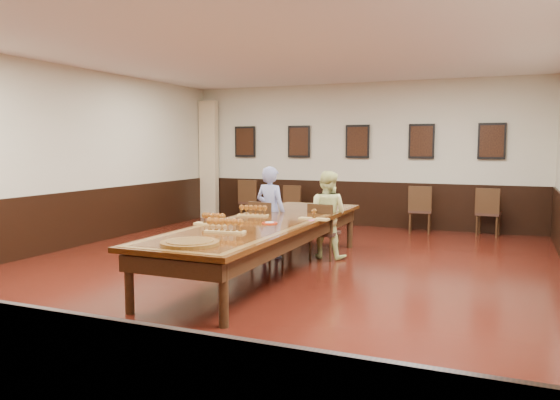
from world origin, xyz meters
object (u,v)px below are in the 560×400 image
at_px(chair_woman, 324,231).
at_px(carved_platter, 190,243).
at_px(person_man, 271,212).
at_px(chair_man, 267,230).
at_px(spare_chair_b, 295,205).
at_px(spare_chair_c, 420,209).
at_px(conference_table, 266,230).
at_px(spare_chair_a, 251,201).
at_px(person_woman, 327,215).
at_px(spare_chair_d, 488,212).

xyz_separation_m(chair_woman, carved_platter, (-0.44, -3.29, 0.32)).
bearing_deg(chair_woman, person_man, 18.12).
distance_m(chair_man, carved_platter, 3.01).
distance_m(spare_chair_b, spare_chair_c, 2.84).
xyz_separation_m(person_man, conference_table, (0.38, -1.02, -0.13)).
relative_size(spare_chair_a, person_man, 0.68).
relative_size(chair_woman, spare_chair_b, 0.99).
xyz_separation_m(spare_chair_a, carved_platter, (2.52, -6.68, 0.27)).
bearing_deg(chair_man, spare_chair_c, -105.83).
bearing_deg(chair_woman, person_woman, -90.00).
height_order(chair_woman, person_man, person_man).
height_order(spare_chair_a, carved_platter, spare_chair_a).
bearing_deg(spare_chair_d, chair_man, 54.75).
xyz_separation_m(spare_chair_c, person_man, (-1.86, -3.49, 0.25)).
relative_size(chair_woman, conference_table, 0.18).
bearing_deg(person_woman, chair_woman, 90.00).
relative_size(spare_chair_b, conference_table, 0.18).
distance_m(spare_chair_c, person_man, 3.96).
height_order(chair_man, chair_woman, chair_man).
distance_m(spare_chair_b, conference_table, 4.82).
bearing_deg(spare_chair_c, spare_chair_a, -7.85).
xyz_separation_m(spare_chair_b, spare_chair_d, (4.17, 0.01, 0.03)).
xyz_separation_m(spare_chair_a, conference_table, (2.50, -4.63, 0.11)).
relative_size(chair_woman, person_man, 0.61).
height_order(chair_woman, spare_chair_c, spare_chair_c).
xyz_separation_m(conference_table, carved_platter, (0.02, -2.05, 0.16)).
relative_size(spare_chair_a, person_woman, 0.71).
relative_size(spare_chair_c, person_man, 0.66).
bearing_deg(chair_man, spare_chair_b, -63.62).
relative_size(spare_chair_c, conference_table, 0.20).
distance_m(spare_chair_c, person_woman, 3.33).
height_order(chair_woman, person_woman, person_woman).
relative_size(chair_man, spare_chair_a, 0.93).
bearing_deg(person_woman, carved_platter, 85.96).
bearing_deg(carved_platter, spare_chair_c, 77.54).
xyz_separation_m(chair_woman, spare_chair_a, (-2.96, 3.39, 0.05)).
bearing_deg(spare_chair_b, conference_table, 106.19).
height_order(chair_woman, conference_table, chair_woman).
bearing_deg(spare_chair_a, chair_woman, 127.92).
xyz_separation_m(spare_chair_d, person_man, (-3.18, -3.61, 0.25)).
height_order(spare_chair_a, person_woman, person_woman).
relative_size(chair_woman, spare_chair_a, 0.90).
distance_m(person_woman, conference_table, 1.41).
relative_size(conference_table, carved_platter, 7.10).
bearing_deg(carved_platter, chair_woman, 82.43).
distance_m(spare_chair_a, carved_platter, 7.14).
height_order(chair_man, person_man, person_man).
height_order(spare_chair_d, person_woman, person_woman).
height_order(chair_man, carved_platter, chair_man).
height_order(spare_chair_b, carved_platter, spare_chair_b).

